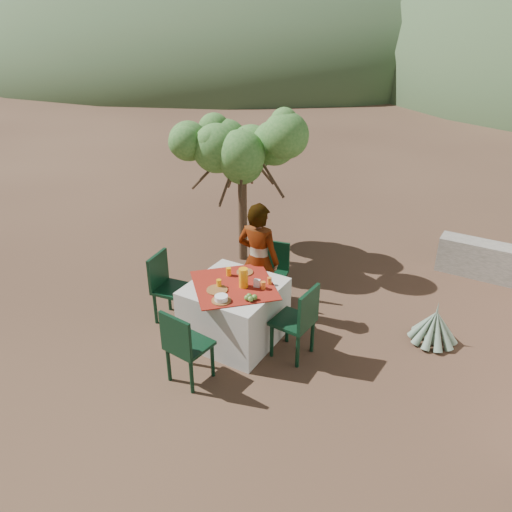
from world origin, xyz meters
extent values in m
plane|color=#362118|center=(0.00, 0.00, 0.00)|extent=(160.00, 160.00, 0.00)
cube|color=beige|center=(0.57, 0.15, 0.38)|extent=(1.02, 1.02, 0.75)
cube|color=maroon|center=(0.57, 0.15, 0.76)|extent=(1.30, 1.30, 0.01)
cylinder|color=black|center=(0.42, 0.92, 0.21)|extent=(0.04, 0.04, 0.42)
cylinder|color=black|center=(0.74, 0.98, 0.21)|extent=(0.04, 0.04, 0.42)
cylinder|color=black|center=(0.36, 1.23, 0.21)|extent=(0.04, 0.04, 0.42)
cylinder|color=black|center=(0.67, 1.30, 0.21)|extent=(0.04, 0.04, 0.42)
cube|color=black|center=(0.55, 1.11, 0.42)|extent=(0.47, 0.47, 0.04)
cube|color=black|center=(0.51, 1.28, 0.65)|extent=(0.39, 0.12, 0.41)
cylinder|color=black|center=(0.74, -0.58, 0.22)|extent=(0.04, 0.04, 0.45)
cylinder|color=black|center=(0.41, -0.55, 0.22)|extent=(0.04, 0.04, 0.45)
cylinder|color=black|center=(0.71, -0.92, 0.22)|extent=(0.04, 0.04, 0.45)
cylinder|color=black|center=(0.37, -0.89, 0.22)|extent=(0.04, 0.04, 0.45)
cube|color=black|center=(0.56, -0.74, 0.45)|extent=(0.46, 0.46, 0.04)
cube|color=black|center=(0.54, -0.92, 0.69)|extent=(0.42, 0.08, 0.44)
cylinder|color=black|center=(-0.15, -0.05, 0.23)|extent=(0.04, 0.04, 0.45)
cylinder|color=black|center=(-0.20, 0.29, 0.23)|extent=(0.04, 0.04, 0.45)
cylinder|color=black|center=(-0.49, -0.10, 0.23)|extent=(0.04, 0.04, 0.45)
cylinder|color=black|center=(-0.54, 0.24, 0.23)|extent=(0.04, 0.04, 0.45)
cube|color=black|center=(-0.35, 0.09, 0.45)|extent=(0.48, 0.48, 0.04)
cube|color=black|center=(-0.54, 0.06, 0.70)|extent=(0.10, 0.43, 0.44)
cylinder|color=black|center=(1.16, 0.41, 0.23)|extent=(0.05, 0.05, 0.46)
cylinder|color=black|center=(1.14, 0.06, 0.23)|extent=(0.05, 0.05, 0.46)
cylinder|color=black|center=(1.51, 0.38, 0.23)|extent=(0.05, 0.05, 0.46)
cylinder|color=black|center=(1.49, 0.04, 0.23)|extent=(0.05, 0.05, 0.46)
cube|color=black|center=(1.32, 0.22, 0.46)|extent=(0.46, 0.46, 0.04)
cube|color=black|center=(1.52, 0.21, 0.71)|extent=(0.07, 0.43, 0.45)
imported|color=#8C6651|center=(0.52, 0.80, 0.79)|extent=(0.60, 0.42, 1.57)
cylinder|color=#4C3B26|center=(-0.50, 2.06, 0.80)|extent=(0.14, 0.14, 1.61)
sphere|color=#2E6725|center=(-0.50, 2.06, 1.61)|extent=(0.69, 0.69, 0.69)
sphere|color=#2E6725|center=(0.13, 2.06, 1.78)|extent=(0.64, 0.64, 0.64)
sphere|color=#2E6725|center=(-1.08, 2.18, 1.72)|extent=(0.60, 0.60, 0.60)
sphere|color=#2E6725|center=(-0.39, 2.69, 1.84)|extent=(0.62, 0.62, 0.62)
sphere|color=#2E6725|center=(-0.45, 1.49, 1.67)|extent=(0.55, 0.55, 0.55)
sphere|color=gray|center=(2.71, 1.32, 0.04)|extent=(0.19, 0.19, 0.19)
cone|color=gray|center=(2.71, 1.32, 0.29)|extent=(0.11, 0.11, 0.56)
cone|color=gray|center=(2.82, 1.27, 0.23)|extent=(0.33, 0.21, 0.48)
cone|color=gray|center=(2.83, 1.35, 0.23)|extent=(0.34, 0.16, 0.48)
cone|color=gray|center=(2.79, 1.42, 0.23)|extent=(0.27, 0.29, 0.49)
cone|color=gray|center=(2.72, 1.45, 0.23)|extent=(0.13, 0.34, 0.47)
cone|color=gray|center=(2.64, 1.43, 0.23)|extent=(0.23, 0.31, 0.49)
cone|color=gray|center=(2.59, 1.37, 0.23)|extent=(0.33, 0.21, 0.48)
cone|color=gray|center=(2.58, 1.29, 0.23)|extent=(0.34, 0.16, 0.48)
cone|color=gray|center=(2.62, 1.23, 0.23)|extent=(0.27, 0.29, 0.49)
cone|color=gray|center=(2.70, 1.20, 0.23)|extent=(0.13, 0.34, 0.47)
cone|color=gray|center=(2.77, 1.21, 0.23)|extent=(0.23, 0.31, 0.49)
ellipsoid|color=#2E4929|center=(-18.00, 30.00, 0.00)|extent=(40.00, 40.00, 16.00)
ellipsoid|color=gray|center=(-4.00, 52.00, 0.00)|extent=(60.00, 60.00, 24.00)
cylinder|color=brown|center=(0.52, 0.47, 0.77)|extent=(0.21, 0.21, 0.01)
cylinder|color=brown|center=(0.47, -0.07, 0.77)|extent=(0.25, 0.25, 0.01)
cylinder|color=#FFA010|center=(0.39, 0.31, 0.81)|extent=(0.06, 0.06, 0.10)
cylinder|color=#FFA010|center=(0.44, 0.02, 0.81)|extent=(0.06, 0.06, 0.10)
cylinder|color=#FFA010|center=(0.69, 0.17, 0.88)|extent=(0.11, 0.11, 0.24)
cylinder|color=brown|center=(0.64, -0.23, 0.77)|extent=(0.22, 0.22, 0.01)
cylinder|color=white|center=(0.64, -0.23, 0.80)|extent=(0.15, 0.15, 0.06)
cylinder|color=orange|center=(0.91, 0.24, 0.81)|extent=(0.06, 0.06, 0.09)
cylinder|color=orange|center=(0.92, 0.38, 0.80)|extent=(0.05, 0.05, 0.08)
cube|color=white|center=(0.83, 0.24, 0.81)|extent=(0.08, 0.06, 0.10)
sphere|color=#588530|center=(0.89, -0.03, 0.79)|extent=(0.07, 0.07, 0.07)
sphere|color=#588530|center=(0.95, -0.02, 0.79)|extent=(0.07, 0.07, 0.07)
sphere|color=#588530|center=(0.93, -0.07, 0.79)|extent=(0.07, 0.07, 0.07)
sphere|color=#588530|center=(0.89, -0.07, 0.79)|extent=(0.07, 0.07, 0.07)
camera|label=1|loc=(3.40, -4.13, 3.73)|focal=35.00mm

